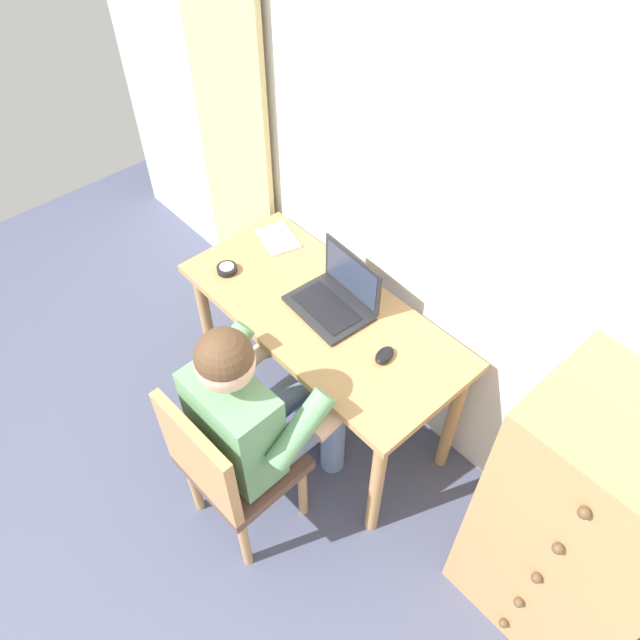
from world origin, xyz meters
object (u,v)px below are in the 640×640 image
Objects in this scene: desk at (322,329)px; chair at (228,465)px; person_seated at (260,411)px; computer_mouse at (385,355)px; dresser at (579,528)px; desk_clock at (227,269)px; notebook_pad at (278,238)px; laptop at (336,296)px.

chair is (0.18, -0.65, -0.16)m from desk.
person_seated reaches higher than desk.
person_seated is at bearing 91.83° from chair.
desk is at bearing 110.00° from person_seated.
computer_mouse is at bearing 75.44° from chair.
desk_clock is (-1.69, -0.22, 0.17)m from dresser.
chair is at bearing -74.83° from desk.
chair is 9.62× the size of desk_clock.
dresser is 5.67× the size of notebook_pad.
chair is 2.43× the size of laptop.
desk_clock is at bearing 153.23° from person_seated.
person_seated is 11.84× the size of computer_mouse.
laptop is (-0.16, 0.54, 0.14)m from person_seated.
notebook_pad is at bearing 169.84° from laptop.
chair is 0.73× the size of person_seated.
computer_mouse is 0.48× the size of notebook_pad.
dresser is 1.23m from laptop.
desk_clock is at bearing 141.87° from chair.
notebook_pad is (-0.02, 0.31, -0.01)m from desk_clock.
laptop reaches higher than chair.
laptop is at bearing 157.40° from computer_mouse.
computer_mouse is (-0.88, -0.06, 0.17)m from dresser.
computer_mouse is 0.84m from notebook_pad.
desk_clock is 0.43× the size of notebook_pad.
dresser is 13.23× the size of desk_clock.
desk is 6.14× the size of notebook_pad.
desk_clock is (-0.81, -0.16, -0.00)m from computer_mouse.
notebook_pad is (-0.83, 0.14, -0.01)m from computer_mouse.
desk is 1.08× the size of dresser.
computer_mouse is at bearing -9.53° from laptop.
desk_clock is at bearing -71.04° from notebook_pad.
laptop reaches higher than desk_clock.
notebook_pad is (-0.65, 0.63, 0.09)m from person_seated.
notebook_pad is at bearing 136.12° from person_seated.
notebook_pad is at bearing 129.11° from chair.
chair is at bearing -38.13° from desk_clock.
dresser is at bearing -0.01° from laptop.
dresser reaches higher than laptop.
notebook_pad is (-1.71, 0.09, 0.16)m from dresser.
desk is 12.88× the size of computer_mouse.
person_seated is (-1.06, -0.54, 0.07)m from dresser.
notebook_pad reaches higher than desk.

